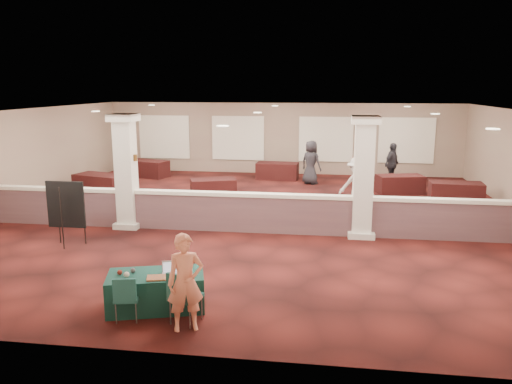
# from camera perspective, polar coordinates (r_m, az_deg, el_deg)

# --- Properties ---
(ground) EXTENTS (16.00, 16.00, 0.00)m
(ground) POSITION_cam_1_polar(r_m,az_deg,el_deg) (15.25, 0.17, -2.97)
(ground) COLOR #4F1713
(ground) RESTS_ON ground
(wall_back) EXTENTS (16.00, 0.04, 3.20)m
(wall_back) POSITION_cam_1_polar(r_m,az_deg,el_deg) (22.80, 2.93, 6.12)
(wall_back) COLOR gray
(wall_back) RESTS_ON ground
(wall_front) EXTENTS (16.00, 0.04, 3.20)m
(wall_front) POSITION_cam_1_polar(r_m,az_deg,el_deg) (7.28, -8.49, -6.95)
(wall_front) COLOR gray
(wall_front) RESTS_ON ground
(wall_left) EXTENTS (0.04, 16.00, 3.20)m
(wall_left) POSITION_cam_1_polar(r_m,az_deg,el_deg) (17.84, -26.24, 3.24)
(wall_left) COLOR gray
(wall_left) RESTS_ON ground
(ceiling) EXTENTS (16.00, 16.00, 0.02)m
(ceiling) POSITION_cam_1_polar(r_m,az_deg,el_deg) (14.75, 0.18, 9.13)
(ceiling) COLOR white
(ceiling) RESTS_ON wall_back
(partition_wall) EXTENTS (15.60, 0.28, 1.10)m
(partition_wall) POSITION_cam_1_polar(r_m,az_deg,el_deg) (13.67, -0.68, -2.29)
(partition_wall) COLOR brown
(partition_wall) RESTS_ON ground
(column_left) EXTENTS (0.72, 0.72, 3.20)m
(column_left) POSITION_cam_1_polar(r_m,az_deg,el_deg) (14.39, -14.62, 2.40)
(column_left) COLOR white
(column_left) RESTS_ON ground
(column_right) EXTENTS (0.72, 0.72, 3.20)m
(column_right) POSITION_cam_1_polar(r_m,az_deg,el_deg) (13.33, 12.17, 1.78)
(column_right) COLOR white
(column_right) RESTS_ON ground
(sconce_left) EXTENTS (0.12, 0.12, 0.18)m
(sconce_left) POSITION_cam_1_polar(r_m,az_deg,el_deg) (14.44, -15.73, 3.83)
(sconce_left) COLOR brown
(sconce_left) RESTS_ON column_left
(sconce_right) EXTENTS (0.12, 0.12, 0.18)m
(sconce_right) POSITION_cam_1_polar(r_m,az_deg,el_deg) (14.23, -13.66, 3.83)
(sconce_right) COLOR brown
(sconce_right) RESTS_ON column_left
(near_table) EXTENTS (1.87, 1.29, 0.65)m
(near_table) POSITION_cam_1_polar(r_m,az_deg,el_deg) (9.35, -11.33, -11.03)
(near_table) COLOR #0D3327
(near_table) RESTS_ON ground
(conf_chair_main) EXTENTS (0.58, 0.58, 0.93)m
(conf_chair_main) POSITION_cam_1_polar(r_m,az_deg,el_deg) (8.60, -8.37, -11.40)
(conf_chair_main) COLOR #1C5453
(conf_chair_main) RESTS_ON ground
(conf_chair_side) EXTENTS (0.48, 0.49, 0.81)m
(conf_chair_side) POSITION_cam_1_polar(r_m,az_deg,el_deg) (8.91, -14.63, -11.32)
(conf_chair_side) COLOR #1C5453
(conf_chair_side) RESTS_ON ground
(easel_board) EXTENTS (0.98, 0.49, 1.66)m
(easel_board) POSITION_cam_1_polar(r_m,az_deg,el_deg) (13.22, -20.90, -1.42)
(easel_board) COLOR black
(easel_board) RESTS_ON ground
(woman) EXTENTS (0.69, 0.58, 1.63)m
(woman) POSITION_cam_1_polar(r_m,az_deg,el_deg) (8.32, -8.06, -10.21)
(woman) COLOR #FF8D6E
(woman) RESTS_ON ground
(far_table_front_left) EXTENTS (2.06, 1.41, 0.76)m
(far_table_front_left) POSITION_cam_1_polar(r_m,az_deg,el_deg) (19.29, -17.34, 0.83)
(far_table_front_left) COLOR black
(far_table_front_left) RESTS_ON ground
(far_table_front_center) EXTENTS (1.78, 1.32, 0.65)m
(far_table_front_center) POSITION_cam_1_polar(r_m,az_deg,el_deg) (18.15, -4.91, 0.48)
(far_table_front_center) COLOR black
(far_table_front_center) RESTS_ON ground
(far_table_front_right) EXTENTS (1.79, 0.98, 0.70)m
(far_table_front_right) POSITION_cam_1_polar(r_m,az_deg,el_deg) (18.51, 21.88, -0.04)
(far_table_front_right) COLOR black
(far_table_front_right) RESTS_ON ground
(far_table_back_left) EXTENTS (1.98, 1.39, 0.73)m
(far_table_back_left) POSITION_cam_1_polar(r_m,az_deg,el_deg) (22.57, -12.28, 2.63)
(far_table_back_left) COLOR black
(far_table_back_left) RESTS_ON ground
(far_table_back_center) EXTENTS (1.82, 1.00, 0.71)m
(far_table_back_center) POSITION_cam_1_polar(r_m,az_deg,el_deg) (21.49, 2.46, 2.42)
(far_table_back_center) COLOR black
(far_table_back_center) RESTS_ON ground
(far_table_back_right) EXTENTS (1.82, 1.20, 0.68)m
(far_table_back_right) POSITION_cam_1_polar(r_m,az_deg,el_deg) (19.42, 16.12, 0.86)
(far_table_back_right) COLOR black
(far_table_back_right) RESTS_ON ground
(attendee_a) EXTENTS (0.92, 0.76, 1.69)m
(attendee_a) POSITION_cam_1_polar(r_m,az_deg,el_deg) (20.43, -14.83, 2.90)
(attendee_a) COLOR black
(attendee_a) RESTS_ON ground
(attendee_b) EXTENTS (1.28, 1.03, 1.82)m
(attendee_b) POSITION_cam_1_polar(r_m,az_deg,el_deg) (15.70, 11.48, 0.64)
(attendee_b) COLOR beige
(attendee_b) RESTS_ON ground
(attendee_c) EXTENTS (0.96, 1.11, 1.72)m
(attendee_c) POSITION_cam_1_polar(r_m,az_deg,el_deg) (20.76, 15.26, 3.07)
(attendee_c) COLOR black
(attendee_c) RESTS_ON ground
(attendee_d) EXTENTS (1.00, 0.86, 1.78)m
(attendee_d) POSITION_cam_1_polar(r_m,az_deg,el_deg) (20.46, 6.30, 3.38)
(attendee_d) COLOR black
(attendee_d) RESTS_ON ground
(laptop_base) EXTENTS (0.34, 0.28, 0.02)m
(laptop_base) POSITION_cam_1_polar(r_m,az_deg,el_deg) (9.16, -9.74, -9.17)
(laptop_base) COLOR silver
(laptop_base) RESTS_ON near_table
(laptop_screen) EXTENTS (0.29, 0.09, 0.20)m
(laptop_screen) POSITION_cam_1_polar(r_m,az_deg,el_deg) (9.22, -9.75, -8.33)
(laptop_screen) COLOR silver
(laptop_screen) RESTS_ON near_table
(screen_glow) EXTENTS (0.26, 0.08, 0.17)m
(screen_glow) POSITION_cam_1_polar(r_m,az_deg,el_deg) (9.22, -9.74, -8.42)
(screen_glow) COLOR silver
(screen_glow) RESTS_ON near_table
(knitting) EXTENTS (0.42, 0.36, 0.03)m
(knitting) POSITION_cam_1_polar(r_m,az_deg,el_deg) (9.01, -11.21, -9.58)
(knitting) COLOR #D36321
(knitting) RESTS_ON near_table
(yarn_cream) EXTENTS (0.10, 0.10, 0.10)m
(yarn_cream) POSITION_cam_1_polar(r_m,az_deg,el_deg) (9.17, -14.58, -9.11)
(yarn_cream) COLOR #F1DCC7
(yarn_cream) RESTS_ON near_table
(yarn_red) EXTENTS (0.09, 0.09, 0.09)m
(yarn_red) POSITION_cam_1_polar(r_m,az_deg,el_deg) (9.31, -15.31, -8.85)
(yarn_red) COLOR maroon
(yarn_red) RESTS_ON near_table
(yarn_grey) EXTENTS (0.09, 0.09, 0.09)m
(yarn_grey) POSITION_cam_1_polar(r_m,az_deg,el_deg) (9.34, -13.89, -8.69)
(yarn_grey) COLOR #47474C
(yarn_grey) RESTS_ON near_table
(scissors) EXTENTS (0.11, 0.06, 0.01)m
(scissors) POSITION_cam_1_polar(r_m,az_deg,el_deg) (8.97, -7.74, -9.61)
(scissors) COLOR #B11214
(scissors) RESTS_ON near_table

